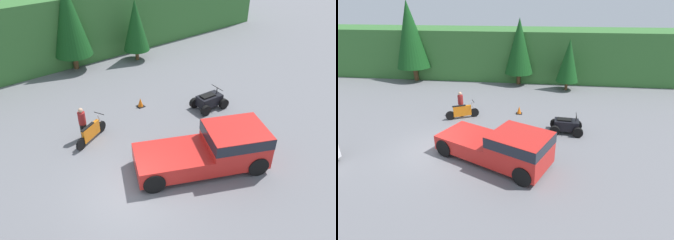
# 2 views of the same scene
# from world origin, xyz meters

# --- Properties ---
(ground_plane) EXTENTS (80.00, 80.00, 0.00)m
(ground_plane) POSITION_xyz_m (0.00, 0.00, 0.00)
(ground_plane) COLOR slate
(hillside_backdrop) EXTENTS (44.00, 6.00, 4.76)m
(hillside_backdrop) POSITION_xyz_m (0.00, 16.00, 2.38)
(hillside_backdrop) COLOR #387033
(hillside_backdrop) RESTS_ON ground_plane
(tree_mid_left) EXTENTS (2.64, 2.64, 6.00)m
(tree_mid_left) POSITION_xyz_m (3.34, 12.82, 3.53)
(tree_mid_left) COLOR brown
(tree_mid_left) RESTS_ON ground_plane
(tree_mid_right) EXTENTS (1.95, 1.95, 4.43)m
(tree_mid_right) POSITION_xyz_m (7.71, 11.52, 2.60)
(tree_mid_right) COLOR brown
(tree_mid_right) RESTS_ON ground_plane
(pickup_truck_red) EXTENTS (6.11, 4.37, 1.82)m
(pickup_truck_red) POSITION_xyz_m (3.72, -0.77, 0.97)
(pickup_truck_red) COLOR red
(pickup_truck_red) RESTS_ON ground_plane
(dirt_bike) EXTENTS (2.06, 1.17, 1.16)m
(dirt_bike) POSITION_xyz_m (0.25, 4.24, 0.48)
(dirt_bike) COLOR black
(dirt_bike) RESTS_ON ground_plane
(quad_atv) EXTENTS (2.00, 1.36, 1.17)m
(quad_atv) POSITION_xyz_m (7.02, 2.98, 0.46)
(quad_atv) COLOR black
(quad_atv) RESTS_ON ground_plane
(rider_person) EXTENTS (0.49, 0.49, 1.74)m
(rider_person) POSITION_xyz_m (0.05, 4.64, 0.94)
(rider_person) COLOR black
(rider_person) RESTS_ON ground_plane
(traffic_cone) EXTENTS (0.42, 0.42, 0.55)m
(traffic_cone) POSITION_xyz_m (3.99, 5.52, 0.25)
(traffic_cone) COLOR black
(traffic_cone) RESTS_ON ground_plane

